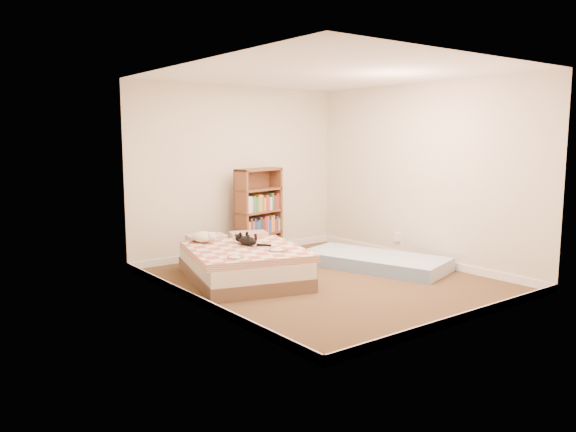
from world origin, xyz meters
TOP-DOWN VIEW (x-y plane):
  - room at (0.00, 0.00)m, footprint 3.51×4.01m
  - bed at (-0.79, 0.68)m, footprint 1.68×2.05m
  - bookshelf at (0.19, 1.76)m, footprint 0.84×0.43m
  - floor_mattress at (0.99, 0.15)m, footprint 1.41×2.11m
  - black_cat at (-0.72, 0.68)m, footprint 0.18×0.57m
  - white_dog at (-1.05, 1.15)m, footprint 0.35×0.37m

SIDE VIEW (x-z plane):
  - floor_mattress at x=0.99m, z-range 0.00..0.17m
  - bed at x=-0.79m, z-range -0.02..0.45m
  - black_cat at x=-0.72m, z-range 0.42..0.55m
  - bookshelf at x=0.19m, z-range -0.15..1.15m
  - white_dog at x=-1.05m, z-range 0.43..0.57m
  - room at x=0.00m, z-range -0.06..2.45m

